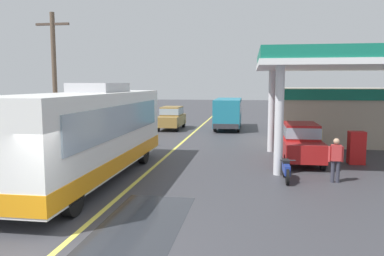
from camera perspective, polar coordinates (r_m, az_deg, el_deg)
ground at (r=28.07m, az=0.02°, el=-0.87°), size 120.00×120.00×0.00m
lane_divider_stripe at (r=23.19m, az=-1.82°, el=-2.45°), size 0.16×50.00×0.01m
wet_puddle_patch at (r=10.41m, az=-7.51°, el=-13.98°), size 2.14×4.90×0.01m
coach_bus_main at (r=14.89m, az=-14.91°, el=-1.08°), size 2.60×11.04×3.69m
gas_station_roadside at (r=22.90m, az=20.90°, el=3.60°), size 9.10×11.95×5.10m
car_at_pump at (r=18.54m, az=15.89°, el=-1.83°), size 1.70×4.20×1.82m
minibus_opposing_lane at (r=31.12m, az=5.43°, el=2.56°), size 2.04×6.13×2.44m
motorcycle_parked_forecourt at (r=14.94m, az=13.86°, el=-5.99°), size 0.55×1.80×0.92m
pedestrian_near_pump at (r=15.13m, az=20.68°, el=-4.19°), size 0.55×0.22×1.66m
pedestrian_by_shop at (r=20.29m, az=18.11°, el=-1.43°), size 0.55×0.22×1.66m
car_trailing_behind_bus at (r=30.95m, az=-3.07°, el=1.71°), size 1.70×4.20×1.82m
utility_pole_roadside at (r=21.32m, az=-19.83°, el=6.69°), size 1.80×0.24×7.30m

